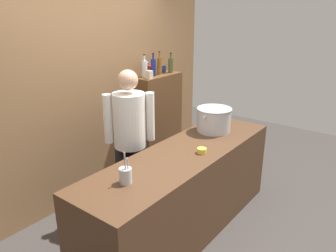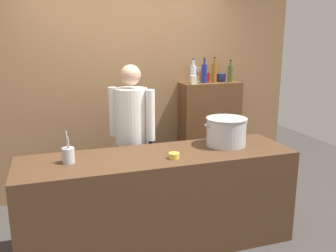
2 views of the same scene
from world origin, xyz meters
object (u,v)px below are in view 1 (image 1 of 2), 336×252
object	(u,v)px
wine_bottle_clear	(144,68)
wine_glass_short	(146,66)
utensil_crock	(126,175)
spice_tin_cream	(149,75)
chef	(130,135)
stockpot_large	(214,120)
wine_bottle_cobalt	(153,67)
spice_tin_navy	(162,69)
wine_bottle_amber	(160,66)
spice_tin_red	(150,70)
wine_bottle_olive	(171,65)
butter_jar	(202,151)

from	to	relation	value
wine_bottle_clear	wine_glass_short	size ratio (longest dim) A/B	1.66
utensil_crock	spice_tin_cream	xyz separation A→B (m)	(1.56, 1.07, 0.45)
chef	wine_bottle_clear	world-z (taller)	wine_bottle_clear
stockpot_large	wine_bottle_cobalt	distance (m)	1.21
wine_bottle_clear	spice_tin_navy	size ratio (longest dim) A/B	2.98
stockpot_large	wine_bottle_cobalt	size ratio (longest dim) A/B	1.49
wine_bottle_amber	spice_tin_cream	distance (m)	0.33
wine_bottle_amber	wine_bottle_cobalt	bearing A→B (deg)	-176.79
spice_tin_red	spice_tin_navy	distance (m)	0.21
stockpot_large	spice_tin_red	xyz separation A→B (m)	(0.31, 1.21, 0.40)
chef	spice_tin_red	distance (m)	1.38
wine_bottle_cobalt	spice_tin_navy	distance (m)	0.29
chef	spice_tin_cream	world-z (taller)	chef
wine_bottle_olive	wine_bottle_amber	distance (m)	0.21
butter_jar	spice_tin_navy	size ratio (longest dim) A/B	0.93
wine_glass_short	spice_tin_cream	world-z (taller)	wine_glass_short
chef	wine_bottle_olive	distance (m)	1.58
wine_bottle_olive	stockpot_large	bearing A→B (deg)	-118.93
butter_jar	utensil_crock	bearing A→B (deg)	168.82
utensil_crock	stockpot_large	bearing A→B (deg)	2.04
chef	utensil_crock	xyz separation A→B (m)	(-0.68, -0.60, 0.01)
spice_tin_navy	utensil_crock	bearing A→B (deg)	-148.59
butter_jar	spice_tin_red	xyz separation A→B (m)	(0.93, 1.44, 0.51)
chef	wine_bottle_cobalt	bearing A→B (deg)	-110.02
stockpot_large	wine_bottle_olive	xyz separation A→B (m)	(0.59, 1.07, 0.44)
chef	butter_jar	distance (m)	0.80
wine_bottle_olive	spice_tin_navy	distance (m)	0.14
spice_tin_navy	butter_jar	bearing A→B (deg)	-129.00
chef	wine_glass_short	size ratio (longest dim) A/B	9.23
wine_glass_short	spice_tin_red	bearing A→B (deg)	7.19
stockpot_large	spice_tin_cream	world-z (taller)	spice_tin_cream
stockpot_large	butter_jar	size ratio (longest dim) A/B	4.88
spice_tin_red	wine_bottle_olive	bearing A→B (deg)	-27.54
spice_tin_red	utensil_crock	bearing A→B (deg)	-145.01
wine_bottle_clear	wine_bottle_olive	bearing A→B (deg)	-8.94
chef	spice_tin_navy	distance (m)	1.53
wine_glass_short	spice_tin_red	world-z (taller)	wine_glass_short
wine_bottle_cobalt	wine_bottle_amber	world-z (taller)	wine_bottle_amber
wine_glass_short	spice_tin_red	size ratio (longest dim) A/B	1.52
wine_bottle_olive	wine_bottle_clear	world-z (taller)	wine_bottle_clear
stockpot_large	utensil_crock	bearing A→B (deg)	-177.96
utensil_crock	wine_bottle_amber	xyz separation A→B (m)	(1.87, 1.16, 0.52)
stockpot_large	butter_jar	bearing A→B (deg)	-159.85
chef	spice_tin_navy	size ratio (longest dim) A/B	16.60
wine_bottle_cobalt	wine_glass_short	size ratio (longest dim) A/B	1.69
spice_tin_red	chef	bearing A→B (deg)	-149.58
wine_bottle_cobalt	wine_bottle_clear	size ratio (longest dim) A/B	1.02
chef	wine_glass_short	distance (m)	1.32
wine_bottle_amber	wine_bottle_olive	bearing A→B (deg)	-10.29
chef	utensil_crock	world-z (taller)	chef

